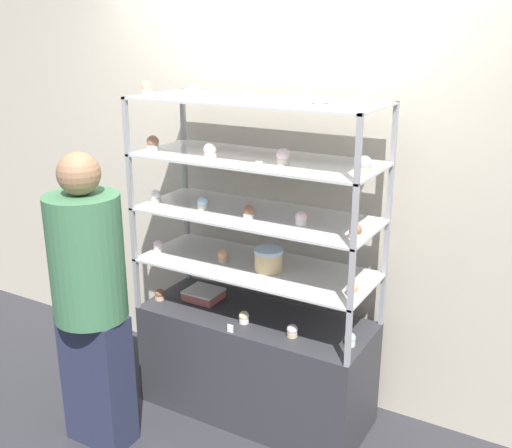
{
  "coord_description": "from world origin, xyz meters",
  "views": [
    {
      "loc": [
        1.5,
        -2.62,
        2.14
      ],
      "look_at": [
        0.0,
        0.0,
        1.15
      ],
      "focal_mm": 42.0,
      "sensor_mm": 36.0,
      "label": 1
    }
  ],
  "objects": [
    {
      "name": "display_riser_top",
      "position": [
        0.0,
        0.0,
        1.79
      ],
      "size": [
        1.3,
        0.52,
        0.3
      ],
      "color": "#99999E",
      "rests_on": "display_riser_upper"
    },
    {
      "name": "back_wall",
      "position": [
        0.0,
        0.41,
        1.3
      ],
      "size": [
        8.0,
        0.05,
        2.6
      ],
      "color": "beige",
      "rests_on": "ground_plane"
    },
    {
      "name": "cupcake_7",
      "position": [
        -0.6,
        -0.09,
        1.25
      ],
      "size": [
        0.06,
        0.06,
        0.07
      ],
      "color": "beige",
      "rests_on": "display_riser_middle"
    },
    {
      "name": "cupcake_6",
      "position": [
        0.59,
        -0.1,
        0.95
      ],
      "size": [
        0.06,
        0.06,
        0.07
      ],
      "color": "beige",
      "rests_on": "display_riser_lower"
    },
    {
      "name": "cupcake_13",
      "position": [
        -0.19,
        -0.13,
        1.55
      ],
      "size": [
        0.07,
        0.07,
        0.08
      ],
      "color": "beige",
      "rests_on": "display_riser_upper"
    },
    {
      "name": "display_base",
      "position": [
        0.0,
        0.0,
        0.31
      ],
      "size": [
        1.3,
        0.52,
        0.62
      ],
      "color": "#333338",
      "rests_on": "ground_plane"
    },
    {
      "name": "cupcake_12",
      "position": [
        -0.59,
        -0.1,
        1.55
      ],
      "size": [
        0.07,
        0.07,
        0.08
      ],
      "color": "white",
      "rests_on": "display_riser_upper"
    },
    {
      "name": "donut_glazed",
      "position": [
        0.34,
        -0.0,
        1.83
      ],
      "size": [
        0.12,
        0.12,
        0.03
      ],
      "color": "#EFE5CC",
      "rests_on": "display_riser_top"
    },
    {
      "name": "sheet_cake_frosted",
      "position": [
        -0.37,
        0.03,
        0.65
      ],
      "size": [
        0.21,
        0.18,
        0.06
      ],
      "color": "#C66660",
      "rests_on": "display_base"
    },
    {
      "name": "price_tag_4",
      "position": [
        0.37,
        -0.24,
        1.83
      ],
      "size": [
        0.04,
        0.0,
        0.04
      ],
      "color": "white",
      "rests_on": "display_riser_top"
    },
    {
      "name": "cupcake_0",
      "position": [
        -0.59,
        -0.11,
        0.65
      ],
      "size": [
        0.06,
        0.06,
        0.07
      ],
      "color": "#CCB28C",
      "rests_on": "display_base"
    },
    {
      "name": "cupcake_2",
      "position": [
        0.29,
        -0.12,
        0.65
      ],
      "size": [
        0.06,
        0.06,
        0.07
      ],
      "color": "#CCB28C",
      "rests_on": "display_base"
    },
    {
      "name": "ground_plane",
      "position": [
        0.0,
        0.0,
        0.0
      ],
      "size": [
        20.0,
        20.0,
        0.0
      ],
      "primitive_type": "plane",
      "color": "#2D2D33"
    },
    {
      "name": "cupcake_16",
      "position": [
        -0.61,
        -0.11,
        1.84
      ],
      "size": [
        0.05,
        0.05,
        0.07
      ],
      "color": "white",
      "rests_on": "display_riser_top"
    },
    {
      "name": "cupcake_9",
      "position": [
        0.01,
        -0.09,
        1.25
      ],
      "size": [
        0.06,
        0.06,
        0.07
      ],
      "color": "white",
      "rests_on": "display_riser_middle"
    },
    {
      "name": "cupcake_10",
      "position": [
        0.29,
        -0.06,
        1.25
      ],
      "size": [
        0.06,
        0.06,
        0.07
      ],
      "color": "white",
      "rests_on": "display_riser_middle"
    },
    {
      "name": "cupcake_20",
      "position": [
        0.58,
        -0.06,
        1.84
      ],
      "size": [
        0.05,
        0.05,
        0.07
      ],
      "color": "#CCB28C",
      "rests_on": "display_riser_top"
    },
    {
      "name": "customer_figure",
      "position": [
        -0.6,
        -0.64,
        0.85
      ],
      "size": [
        0.37,
        0.37,
        1.59
      ],
      "color": "#282D47",
      "rests_on": "ground_plane"
    },
    {
      "name": "cupcake_18",
      "position": [
        -0.01,
        -0.06,
        1.84
      ],
      "size": [
        0.05,
        0.05,
        0.07
      ],
      "color": "beige",
      "rests_on": "display_riser_top"
    },
    {
      "name": "cupcake_5",
      "position": [
        -0.19,
        -0.04,
        0.95
      ],
      "size": [
        0.06,
        0.06,
        0.07
      ],
      "color": "#CCB28C",
      "rests_on": "display_riser_lower"
    },
    {
      "name": "price_tag_0",
      "position": [
        -0.02,
        -0.24,
        0.64
      ],
      "size": [
        0.04,
        0.0,
        0.04
      ],
      "color": "white",
      "rests_on": "display_base"
    },
    {
      "name": "price_tag_2",
      "position": [
        0.21,
        -0.24,
        1.24
      ],
      "size": [
        0.04,
        0.0,
        0.04
      ],
      "color": "white",
      "rests_on": "display_riser_middle"
    },
    {
      "name": "cupcake_8",
      "position": [
        -0.29,
        -0.08,
        1.25
      ],
      "size": [
        0.06,
        0.06,
        0.07
      ],
      "color": "beige",
      "rests_on": "display_riser_middle"
    },
    {
      "name": "display_riser_middle",
      "position": [
        0.0,
        0.0,
        1.2
      ],
      "size": [
        1.3,
        0.52,
        0.3
      ],
      "color": "#99999E",
      "rests_on": "display_riser_lower"
    },
    {
      "name": "display_riser_upper",
      "position": [
        0.0,
        0.0,
        1.49
      ],
      "size": [
        1.3,
        0.52,
        0.3
      ],
      "color": "#99999E",
      "rests_on": "display_riser_middle"
    },
    {
      "name": "layer_cake_centerpiece",
      "position": [
        0.09,
        -0.03,
        0.98
      ],
      "size": [
        0.16,
        0.16,
        0.12
      ],
      "color": "#DBBC84",
      "rests_on": "display_riser_lower"
    },
    {
      "name": "cupcake_14",
      "position": [
        0.19,
        -0.07,
        1.55
      ],
      "size": [
        0.07,
        0.07,
        0.08
      ],
      "color": "beige",
      "rests_on": "display_riser_upper"
    },
    {
      "name": "cupcake_19",
      "position": [
        0.3,
        -0.05,
        1.84
      ],
      "size": [
        0.05,
        0.05,
        0.07
      ],
      "color": "beige",
      "rests_on": "display_riser_top"
    },
    {
      "name": "price_tag_1",
      "position": [
        0.21,
        -0.24,
        0.94
      ],
      "size": [
        0.04,
        0.0,
        0.04
      ],
      "color": "white",
      "rests_on": "display_riser_lower"
    },
    {
      "name": "cupcake_11",
      "position": [
        0.6,
        -0.11,
        1.25
      ],
      "size": [
        0.06,
        0.06,
        0.07
      ],
      "color": "beige",
      "rests_on": "display_riser_middle"
    },
    {
      "name": "cupcake_15",
      "position": [
        0.6,
        -0.04,
        1.55
      ],
      "size": [
        0.07,
        0.07,
        0.08
      ],
      "color": "#CCB28C",
      "rests_on": "display_riser_upper"
    },
    {
      "name": "cupcake_4",
      "position": [
        -0.6,
        -0.09,
        0.95
      ],
      "size": [
        0.06,
        0.06,
        0.07
      ],
      "color": "beige",
      "rests_on": "display_riser_lower"
    },
    {
      "name": "cupcake_3",
      "position": [
        0.58,
        -0.05,
        0.65
      ],
      "size": [
        0.06,
        0.06,
        0.07
      ],
      "color": "beige",
      "rests_on": "display_base"
    },
    {
      "name": "display_riser_lower",
      "position": [
        0.0,
        0.0,
        0.9
      ],
      "size": [
        1.3,
        0.52,
        0.3
      ],
      "color": "#99999E",
      "rests_on": "display_base"
    },
    {
      "name": "cupcake_1",
      "position": [
        -0.01,
        -0.11,
        0.65
      ],
      "size": [
        0.06,
        0.06,
        0.07
      ],
      "color": "white",
      "rests_on": "display_base"
    },
    {
      "name": "cupcake_17",
      "position": [
        -0.29,
        -0.12,
        1.84
      ],
      "size": [
        0.05,
        0.05,
        0.07
      ],
      "color": "beige",
      "rests_on": "display_riser_top"
    },
    {
      "name": "price_tag_3",
      "position": [
        0.15,
        -0.24,
        1.53
      ],
      "size": [
        0.04,
        0.0,
        0.04
      ],
      "color": "white",
      "rests_on": "display_riser_upper"
    }
  ]
}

